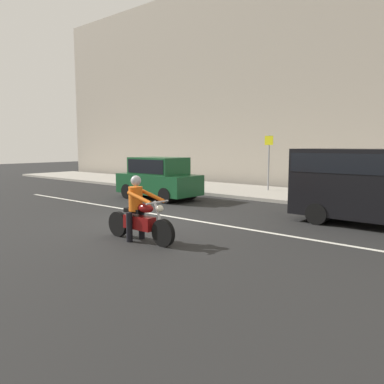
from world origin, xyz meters
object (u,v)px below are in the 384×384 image
object	(u,v)px
street_sign_post	(269,157)
parked_hatchback_forest_green	(159,178)
motorcycle_with_rider_orange_stripe	(139,215)
parked_van_black	(381,182)

from	to	relation	value
street_sign_post	parked_hatchback_forest_green	bearing A→B (deg)	-117.40
motorcycle_with_rider_orange_stripe	parked_van_black	size ratio (longest dim) A/B	0.47
parked_hatchback_forest_green	street_sign_post	bearing A→B (deg)	62.60
parked_hatchback_forest_green	street_sign_post	distance (m)	5.63
parked_hatchback_forest_green	street_sign_post	world-z (taller)	street_sign_post
parked_hatchback_forest_green	parked_van_black	bearing A→B (deg)	0.34
parked_hatchback_forest_green	parked_van_black	world-z (taller)	parked_van_black
parked_van_black	street_sign_post	distance (m)	7.98
motorcycle_with_rider_orange_stripe	parked_van_black	world-z (taller)	parked_van_black
motorcycle_with_rider_orange_stripe	street_sign_post	world-z (taller)	street_sign_post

